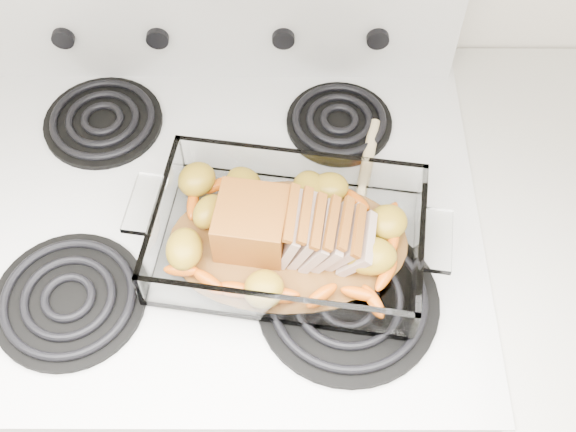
{
  "coord_description": "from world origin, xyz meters",
  "views": [
    {
      "loc": [
        0.11,
        1.05,
        1.82
      ],
      "look_at": [
        0.11,
        1.6,
        0.99
      ],
      "focal_mm": 45.0,
      "sensor_mm": 36.0,
      "label": 1
    }
  ],
  "objects_px": {
    "electric_range": "(234,332)",
    "baking_dish": "(288,239)",
    "pork_roast": "(278,229)",
    "counter_right": "(562,336)"
  },
  "relations": [
    {
      "from": "baking_dish",
      "to": "electric_range",
      "type": "bearing_deg",
      "value": 152.77
    },
    {
      "from": "electric_range",
      "to": "baking_dish",
      "type": "xyz_separation_m",
      "value": [
        0.11,
        -0.08,
        0.48
      ]
    },
    {
      "from": "counter_right",
      "to": "pork_roast",
      "type": "relative_size",
      "value": 4.28
    },
    {
      "from": "electric_range",
      "to": "counter_right",
      "type": "distance_m",
      "value": 0.67
    },
    {
      "from": "electric_range",
      "to": "baking_dish",
      "type": "bearing_deg",
      "value": -35.56
    },
    {
      "from": "counter_right",
      "to": "baking_dish",
      "type": "distance_m",
      "value": 0.75
    },
    {
      "from": "electric_range",
      "to": "pork_roast",
      "type": "height_order",
      "value": "electric_range"
    },
    {
      "from": "baking_dish",
      "to": "pork_roast",
      "type": "relative_size",
      "value": 1.69
    },
    {
      "from": "counter_right",
      "to": "pork_roast",
      "type": "height_order",
      "value": "pork_roast"
    },
    {
      "from": "counter_right",
      "to": "pork_roast",
      "type": "distance_m",
      "value": 0.78
    }
  ]
}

